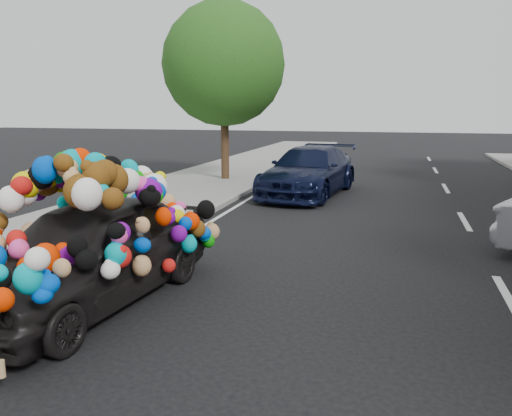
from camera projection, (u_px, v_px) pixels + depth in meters
The scene contains 7 objects.
ground at pixel (254, 276), 7.72m from camera, with size 100.00×100.00×0.00m, color black.
sidewalk at pixel (22, 251), 8.86m from camera, with size 4.00×60.00×0.12m, color gray.
kerb at pixel (119, 260), 8.33m from camera, with size 0.15×60.00×0.13m, color gray.
lane_markings at pixel (509, 300), 6.75m from camera, with size 6.00×50.00×0.01m, color silver, non-canonical shape.
tree_near_sidewalk at pixel (224, 64), 16.91m from camera, with size 4.20×4.20×6.13m.
plush_art_car at pixel (89, 226), 6.51m from camera, with size 2.44×4.48×2.05m.
navy_sedan at pixel (309, 171), 14.92m from camera, with size 2.00×4.91×1.43m, color black.
Camera 1 is at (2.04, -7.07, 2.55)m, focal length 35.00 mm.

